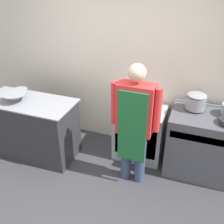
# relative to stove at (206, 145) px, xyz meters

# --- Properties ---
(ground_plane) EXTENTS (14.00, 14.00, 0.00)m
(ground_plane) POSITION_rel_stove_xyz_m (-1.34, -1.25, -0.45)
(ground_plane) COLOR #38383D
(wall_back) EXTENTS (8.00, 0.05, 2.70)m
(wall_back) POSITION_rel_stove_xyz_m (-1.34, 0.41, 0.90)
(wall_back) COLOR silver
(wall_back) RESTS_ON ground_plane
(prep_counter) EXTENTS (1.36, 0.65, 0.91)m
(prep_counter) POSITION_rel_stove_xyz_m (-2.51, -0.45, 0.00)
(prep_counter) COLOR #2D2D33
(prep_counter) RESTS_ON ground_plane
(stove) EXTENTS (1.04, 0.66, 0.93)m
(stove) POSITION_rel_stove_xyz_m (0.00, 0.00, 0.00)
(stove) COLOR #4C4F56
(stove) RESTS_ON ground_plane
(fridge_unit) EXTENTS (0.72, 0.57, 0.80)m
(fridge_unit) POSITION_rel_stove_xyz_m (-0.95, 0.07, -0.05)
(fridge_unit) COLOR #A8ADB2
(fridge_unit) RESTS_ON ground_plane
(person_cook) EXTENTS (0.62, 0.24, 1.67)m
(person_cook) POSITION_rel_stove_xyz_m (-0.90, -0.50, 0.49)
(person_cook) COLOR #38476B
(person_cook) RESTS_ON ground_plane
(mixing_bowl) EXTENTS (0.35, 0.35, 0.13)m
(mixing_bowl) POSITION_rel_stove_xyz_m (-2.67, -0.52, 0.52)
(mixing_bowl) COLOR gray
(mixing_bowl) RESTS_ON prep_counter
(small_bowl) EXTENTS (0.23, 0.23, 0.09)m
(small_bowl) POSITION_rel_stove_xyz_m (-2.74, -0.31, 0.50)
(small_bowl) COLOR gray
(small_bowl) RESTS_ON prep_counter
(stock_pot) EXTENTS (0.26, 0.26, 0.22)m
(stock_pot) POSITION_rel_stove_xyz_m (-0.23, 0.12, 0.58)
(stock_pot) COLOR gray
(stock_pot) RESTS_ON stove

